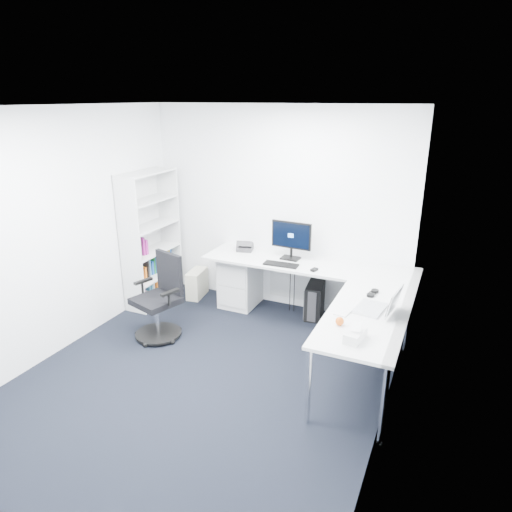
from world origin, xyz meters
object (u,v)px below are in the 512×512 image
at_px(bookshelf, 151,238).
at_px(task_chair, 156,298).
at_px(l_desk, 297,302).
at_px(laptop, 371,297).
at_px(monitor, 291,240).

bearing_deg(bookshelf, task_chair, -52.12).
xyz_separation_m(l_desk, bookshelf, (-2.17, 0.05, 0.53)).
relative_size(task_chair, laptop, 2.71).
distance_m(l_desk, bookshelf, 2.24).
height_order(bookshelf, laptop, bookshelf).
xyz_separation_m(bookshelf, monitor, (1.92, 0.36, 0.12)).
relative_size(l_desk, bookshelf, 1.46).
relative_size(bookshelf, task_chair, 1.80).
bearing_deg(l_desk, task_chair, -150.90).
xyz_separation_m(l_desk, task_chair, (-1.49, -0.83, 0.12)).
distance_m(l_desk, task_chair, 1.71).
xyz_separation_m(bookshelf, laptop, (3.15, -0.71, -0.00)).
relative_size(bookshelf, monitor, 3.47).
height_order(task_chair, laptop, laptop).
bearing_deg(monitor, l_desk, -55.73).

